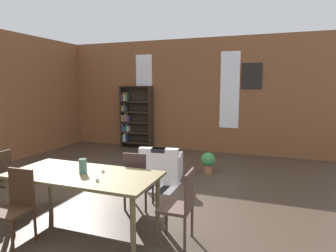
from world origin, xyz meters
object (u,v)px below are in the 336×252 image
at_px(dining_chair_near_left, 16,205).
at_px(bookshelf_tall, 135,117).
at_px(dining_chair_far_right, 137,178).
at_px(dining_chair_head_right, 181,204).
at_px(vase_on_table, 83,166).
at_px(potted_plant_by_shelf, 208,161).
at_px(armchair_white, 162,167).
at_px(dining_chair_head_left, 8,179).
at_px(dining_table, 83,178).

bearing_deg(dining_chair_near_left, bookshelf_tall, 101.71).
bearing_deg(bookshelf_tall, dining_chair_far_right, -62.99).
distance_m(dining_chair_near_left, bookshelf_tall, 5.85).
bearing_deg(dining_chair_head_right, bookshelf_tall, 122.17).
height_order(vase_on_table, potted_plant_by_shelf, vase_on_table).
distance_m(dining_chair_far_right, armchair_white, 1.51).
relative_size(dining_chair_near_left, dining_chair_head_left, 1.00).
distance_m(dining_chair_head_right, bookshelf_tall, 5.90).
distance_m(dining_table, armchair_white, 2.27).
distance_m(dining_chair_head_right, dining_chair_near_left, 2.08).
relative_size(dining_table, dining_chair_head_right, 2.29).
xyz_separation_m(dining_chair_far_right, dining_chair_near_left, (-0.99, -1.45, 0.00)).
distance_m(vase_on_table, dining_chair_far_right, 0.95).
relative_size(dining_chair_far_right, dining_chair_head_right, 1.00).
bearing_deg(vase_on_table, dining_chair_head_right, 0.05).
distance_m(dining_table, potted_plant_by_shelf, 3.27).
xyz_separation_m(dining_chair_near_left, potted_plant_by_shelf, (1.66, 3.75, -0.24)).
height_order(dining_table, dining_chair_near_left, dining_chair_near_left).
bearing_deg(dining_table, vase_on_table, 180.00).
relative_size(vase_on_table, dining_chair_far_right, 0.22).
xyz_separation_m(dining_chair_head_left, bookshelf_tall, (-0.22, 4.99, 0.48)).
height_order(dining_chair_far_right, armchair_white, dining_chair_far_right).
distance_m(dining_chair_near_left, potted_plant_by_shelf, 4.11).
bearing_deg(bookshelf_tall, dining_chair_head_left, -87.52).
distance_m(dining_chair_head_left, bookshelf_tall, 5.01).
bearing_deg(dining_chair_head_right, armchair_white, 116.88).
xyz_separation_m(dining_table, dining_chair_head_right, (1.46, 0.00, -0.17)).
bearing_deg(dining_chair_head_left, vase_on_table, 0.12).
height_order(dining_table, bookshelf_tall, bookshelf_tall).
xyz_separation_m(dining_table, armchair_white, (0.34, 2.21, -0.41)).
height_order(dining_chair_head_right, potted_plant_by_shelf, dining_chair_head_right).
xyz_separation_m(vase_on_table, potted_plant_by_shelf, (1.17, 3.02, -0.59)).
bearing_deg(dining_chair_far_right, dining_chair_head_left, -159.49).
bearing_deg(vase_on_table, potted_plant_by_shelf, 68.86).
height_order(vase_on_table, bookshelf_tall, bookshelf_tall).
distance_m(dining_chair_far_right, potted_plant_by_shelf, 2.40).
bearing_deg(armchair_white, dining_table, -98.79).
bearing_deg(dining_chair_far_right, dining_chair_head_right, -36.97).
bearing_deg(dining_chair_near_left, potted_plant_by_shelf, 66.12).
relative_size(dining_chair_far_right, dining_chair_head_left, 1.00).
relative_size(dining_chair_far_right, dining_chair_near_left, 1.00).
bearing_deg(bookshelf_tall, vase_on_table, -71.43).
xyz_separation_m(armchair_white, potted_plant_by_shelf, (0.83, 0.82, -0.00)).
bearing_deg(potted_plant_by_shelf, dining_table, -111.13).
xyz_separation_m(dining_chair_far_right, armchair_white, (-0.15, 1.48, -0.23)).
bearing_deg(dining_table, dining_chair_far_right, 55.80).
relative_size(bookshelf_tall, armchair_white, 2.17).
bearing_deg(potted_plant_by_shelf, dining_chair_head_left, -130.96).
bearing_deg(vase_on_table, bookshelf_tall, 108.57).
distance_m(vase_on_table, dining_chair_head_left, 1.50).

